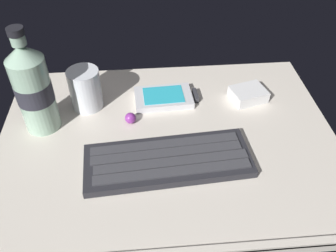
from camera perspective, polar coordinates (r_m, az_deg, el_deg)
The scene contains 7 objects.
ground_plane at distance 68.42cm, azimuth 0.02°, elevation -2.60°, with size 64.00×48.00×2.80cm.
keyboard at distance 62.79cm, azimuth -0.02°, elevation -5.49°, with size 29.67×12.93×1.70cm.
handheld_device at distance 76.12cm, azimuth -0.24°, elevation 4.59°, with size 13.06×8.18×1.50cm.
juice_cup at distance 74.64cm, azimuth -12.99°, elevation 5.54°, with size 6.40×6.40×8.50cm.
water_bottle at distance 69.18cm, azimuth -20.69°, elevation 5.66°, with size 6.73×6.73×20.80cm.
charger_block at distance 78.06cm, azimuth 12.65°, elevation 4.95°, with size 7.00×5.60×2.40cm, color white.
trackball_mouse at distance 70.76cm, azimuth -6.00°, elevation 1.26°, with size 2.20×2.20×2.20cm, color purple.
Camera 1 is at (-4.11, -48.45, 47.37)cm, focal length 38.26 mm.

